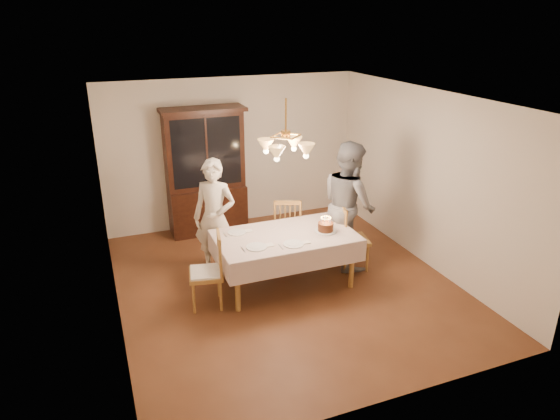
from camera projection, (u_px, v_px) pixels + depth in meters
name	position (u px, v px, depth m)	size (l,w,h in m)	color
ground	(285.00, 284.00, 7.07)	(5.00, 5.00, 0.00)	#542C18
room_shell	(286.00, 177.00, 6.50)	(5.00, 5.00, 5.00)	white
dining_table	(285.00, 240.00, 6.82)	(1.90, 1.10, 0.76)	olive
china_hutch	(206.00, 174.00, 8.46)	(1.38, 0.54, 2.16)	black
chair_far_side	(287.00, 231.00, 7.71)	(0.56, 0.55, 1.00)	olive
chair_left_end	(206.00, 274.00, 6.40)	(0.49, 0.51, 1.00)	olive
chair_right_end	(352.00, 240.00, 7.38)	(0.50, 0.51, 1.00)	olive
elderly_woman	(215.00, 218.00, 7.08)	(0.63, 0.41, 1.72)	beige
adult_in_grey	(349.00, 204.00, 7.36)	(0.92, 0.72, 1.90)	slate
birthday_cake	(326.00, 227.00, 6.88)	(0.30, 0.30, 0.21)	white
place_setting_near_left	(257.00, 247.00, 6.43)	(0.42, 0.27, 0.02)	white
place_setting_near_right	(294.00, 244.00, 6.51)	(0.42, 0.27, 0.02)	white
place_setting_far_left	(238.00, 232.00, 6.86)	(0.39, 0.25, 0.02)	white
chandelier	(286.00, 148.00, 6.35)	(0.62, 0.62, 0.73)	#BF8C3F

